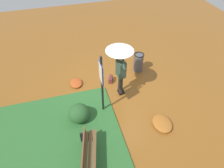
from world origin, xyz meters
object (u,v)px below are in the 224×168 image
(person_with_umbrella, at_px, (120,59))
(park_bench, at_px, (89,154))
(handbag, at_px, (111,79))
(info_sign_post, at_px, (102,79))
(trash_bin, at_px, (138,62))

(person_with_umbrella, bearing_deg, park_bench, 146.35)
(handbag, bearing_deg, person_with_umbrella, -165.79)
(person_with_umbrella, height_order, info_sign_post, info_sign_post)
(info_sign_post, bearing_deg, person_with_umbrella, -48.34)
(park_bench, bearing_deg, person_with_umbrella, -33.65)
(person_with_umbrella, height_order, park_bench, person_with_umbrella)
(person_with_umbrella, relative_size, handbag, 5.53)
(person_with_umbrella, bearing_deg, info_sign_post, 131.66)
(park_bench, bearing_deg, handbag, -25.46)
(person_with_umbrella, height_order, handbag, person_with_umbrella)
(park_bench, relative_size, trash_bin, 1.71)
(park_bench, bearing_deg, info_sign_post, -25.27)
(person_with_umbrella, height_order, trash_bin, person_with_umbrella)
(handbag, xyz_separation_m, trash_bin, (0.40, -1.33, 0.29))
(park_bench, distance_m, trash_bin, 4.51)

